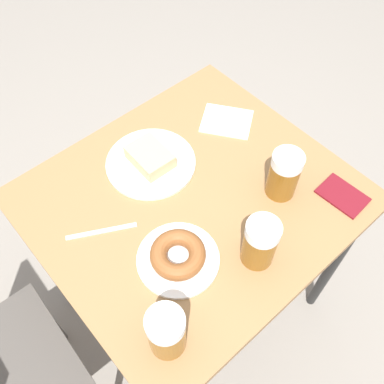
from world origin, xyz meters
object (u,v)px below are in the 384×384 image
(beer_mug_right, at_px, (284,174))
(passport_near_edge, at_px, (343,196))
(beer_mug_left, at_px, (166,332))
(plate_with_donut, at_px, (178,256))
(beer_mug_center, at_px, (259,244))
(napkin_folded, at_px, (227,121))
(plate_with_cake, at_px, (150,160))
(fork, at_px, (102,231))

(beer_mug_right, distance_m, passport_near_edge, 0.18)
(beer_mug_left, xyz_separation_m, passport_near_edge, (-0.01, -0.60, -0.07))
(plate_with_donut, xyz_separation_m, beer_mug_center, (-0.12, -0.15, 0.05))
(beer_mug_left, height_order, beer_mug_right, same)
(beer_mug_left, relative_size, passport_near_edge, 1.11)
(plate_with_donut, bearing_deg, napkin_folded, -58.14)
(plate_with_donut, bearing_deg, passport_near_edge, -108.14)
(napkin_folded, bearing_deg, beer_mug_right, 165.71)
(plate_with_cake, relative_size, beer_mug_right, 1.76)
(napkin_folded, height_order, fork, same)
(plate_with_cake, distance_m, passport_near_edge, 0.54)
(plate_with_cake, distance_m, beer_mug_right, 0.37)
(beer_mug_right, height_order, fork, beer_mug_right)
(plate_with_donut, xyz_separation_m, passport_near_edge, (-0.15, -0.46, -0.02))
(beer_mug_center, bearing_deg, plate_with_cake, 1.49)
(beer_mug_center, height_order, beer_mug_right, same)
(napkin_folded, xyz_separation_m, fork, (-0.07, 0.51, -0.00))
(beer_mug_center, xyz_separation_m, napkin_folded, (0.38, -0.27, -0.07))
(plate_with_cake, distance_m, plate_with_donut, 0.31)
(plate_with_cake, bearing_deg, passport_near_edge, -143.40)
(fork, bearing_deg, passport_near_edge, -121.62)
(beer_mug_center, distance_m, beer_mug_right, 0.22)
(beer_mug_right, height_order, napkin_folded, beer_mug_right)
(plate_with_cake, distance_m, napkin_folded, 0.28)
(plate_with_cake, relative_size, napkin_folded, 1.33)
(plate_with_donut, height_order, napkin_folded, plate_with_donut)
(plate_with_cake, bearing_deg, napkin_folded, -94.88)
(beer_mug_center, distance_m, napkin_folded, 0.47)
(fork, bearing_deg, beer_mug_left, 171.51)
(napkin_folded, bearing_deg, plate_with_cake, 85.12)
(plate_with_cake, height_order, beer_mug_right, beer_mug_right)
(plate_with_cake, xyz_separation_m, beer_mug_center, (-0.40, -0.01, 0.06))
(plate_with_donut, xyz_separation_m, napkin_folded, (0.26, -0.42, -0.02))
(plate_with_cake, xyz_separation_m, beer_mug_left, (-0.42, 0.28, 0.06))
(beer_mug_center, height_order, napkin_folded, beer_mug_center)
(beer_mug_left, relative_size, beer_mug_right, 1.00)
(plate_with_donut, distance_m, beer_mug_right, 0.35)
(beer_mug_right, relative_size, napkin_folded, 0.75)
(beer_mug_right, bearing_deg, plate_with_cake, 34.00)
(beer_mug_center, bearing_deg, plate_with_donut, 50.76)
(passport_near_edge, bearing_deg, plate_with_cake, 36.60)
(beer_mug_left, bearing_deg, plate_with_donut, -46.70)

